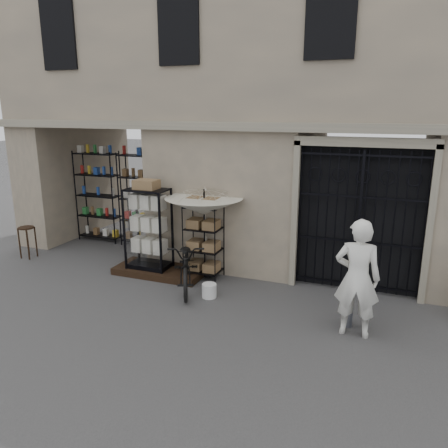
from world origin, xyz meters
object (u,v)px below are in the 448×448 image
at_px(market_umbrella, 204,202).
at_px(white_bucket, 209,291).
at_px(display_cabinet, 149,233).
at_px(wire_rack, 204,241).
at_px(steel_bollard, 349,303).
at_px(bicycle, 187,288).
at_px(wooden_stool, 28,241).
at_px(shopkeeper, 353,334).

xyz_separation_m(market_umbrella, white_bucket, (0.50, -0.94, -1.56)).
bearing_deg(display_cabinet, wire_rack, -11.79).
xyz_separation_m(wire_rack, steel_bollard, (3.18, -1.17, -0.39)).
xyz_separation_m(bicycle, steel_bollard, (3.26, -0.49, 0.43)).
height_order(wire_rack, wooden_stool, wire_rack).
bearing_deg(market_umbrella, white_bucket, -61.91).
relative_size(bicycle, wooden_stool, 2.53).
height_order(wooden_stool, steel_bollard, steel_bollard).
bearing_deg(white_bucket, bicycle, 157.52).
bearing_deg(white_bucket, shopkeeper, -9.88).
distance_m(wire_rack, wooden_stool, 4.63).
height_order(market_umbrella, steel_bollard, market_umbrella).
distance_m(wire_rack, shopkeeper, 3.68).
bearing_deg(bicycle, market_umbrella, 56.79).
relative_size(wire_rack, market_umbrella, 0.72).
distance_m(display_cabinet, steel_bollard, 4.53).
bearing_deg(wire_rack, steel_bollard, -41.60).
bearing_deg(market_umbrella, wire_rack, -157.03).
bearing_deg(bicycle, shopkeeper, -37.30).
bearing_deg(wooden_stool, shopkeeper, -7.62).
bearing_deg(shopkeeper, white_bucket, -11.26).
relative_size(market_umbrella, shopkeeper, 1.20).
height_order(market_umbrella, bicycle, market_umbrella).
distance_m(display_cabinet, market_umbrella, 1.47).
bearing_deg(white_bucket, market_umbrella, 118.09).
relative_size(bicycle, shopkeeper, 1.02).
bearing_deg(wooden_stool, display_cabinet, 2.17).
xyz_separation_m(wire_rack, white_bucket, (0.52, -0.93, -0.69)).
distance_m(market_umbrella, wooden_stool, 4.81).
bearing_deg(wire_rack, wooden_stool, 163.14).
height_order(bicycle, wooden_stool, bicycle).
height_order(display_cabinet, market_umbrella, market_umbrella).
distance_m(white_bucket, steel_bollard, 2.69).
distance_m(wire_rack, steel_bollard, 3.41).
relative_size(display_cabinet, wire_rack, 1.14).
height_order(market_umbrella, white_bucket, market_umbrella).
xyz_separation_m(white_bucket, bicycle, (-0.60, 0.25, -0.14)).
bearing_deg(steel_bollard, market_umbrella, 159.52).
relative_size(wooden_stool, steel_bollard, 0.91).
xyz_separation_m(market_umbrella, steel_bollard, (3.16, -1.18, -1.26)).
distance_m(wooden_stool, shopkeeper, 7.97).
xyz_separation_m(market_umbrella, shopkeeper, (3.28, -1.42, -1.70)).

